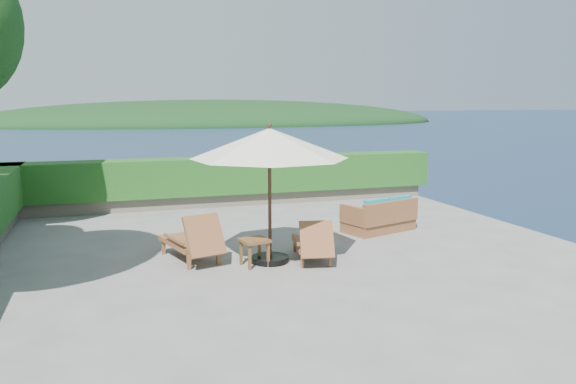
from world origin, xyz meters
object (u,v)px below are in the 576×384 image
object	(u,v)px
patio_umbrella	(269,145)
side_table	(254,244)
lounge_right	(313,243)
lounge_left	(193,240)
wicker_loveseat	(380,218)

from	to	relation	value
patio_umbrella	side_table	distance (m)	1.77
patio_umbrella	lounge_right	xyz separation A→B (m)	(0.76, -0.18, -1.79)
lounge_left	side_table	size ratio (longest dim) A/B	3.20
side_table	wicker_loveseat	bearing A→B (deg)	27.27
patio_umbrella	side_table	world-z (taller)	patio_umbrella
lounge_right	side_table	world-z (taller)	lounge_right
patio_umbrella	lounge_right	distance (m)	1.96
lounge_right	wicker_loveseat	size ratio (longest dim) A/B	0.85
lounge_left	side_table	bearing A→B (deg)	-48.24
patio_umbrella	lounge_left	size ratio (longest dim) A/B	1.96
lounge_right	side_table	bearing A→B (deg)	-169.61
lounge_right	wicker_loveseat	xyz separation A→B (m)	(2.28, 1.76, -0.04)
lounge_right	side_table	size ratio (longest dim) A/B	2.82
lounge_left	lounge_right	size ratio (longest dim) A/B	1.14
wicker_loveseat	patio_umbrella	bearing A→B (deg)	-170.17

